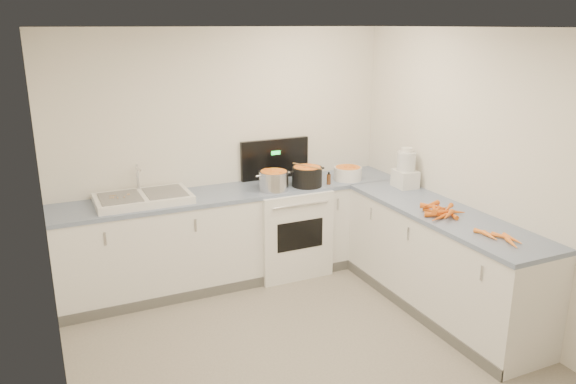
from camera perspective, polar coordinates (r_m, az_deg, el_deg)
name	(u,v)px	position (r m, az deg, el deg)	size (l,w,h in m)	color
floor	(312,363)	(4.55, 2.49, -16.97)	(3.50, 4.00, 0.00)	gray
ceiling	(317,28)	(3.79, 2.98, 16.33)	(3.50, 4.00, 0.00)	white
wall_back	(225,154)	(5.78, -6.47, 3.87)	(3.50, 2.50, 0.00)	white
wall_front	(544,355)	(2.56, 24.53, -14.79)	(3.50, 2.50, 0.00)	white
wall_left	(50,250)	(3.59, -23.06, -5.48)	(4.00, 2.50, 0.00)	white
wall_right	(500,183)	(5.02, 20.74, 0.91)	(4.00, 2.50, 0.00)	white
counter_back	(236,235)	(5.73, -5.26, -4.35)	(3.50, 0.62, 0.94)	white
counter_right	(441,261)	(5.28, 15.25, -6.80)	(0.62, 2.20, 0.94)	white
stove	(286,227)	(5.91, -0.18, -3.57)	(0.76, 0.65, 1.36)	white
sink	(143,198)	(5.36, -14.50, -0.61)	(0.86, 0.52, 0.31)	white
steel_pot	(274,182)	(5.55, -1.45, 1.05)	(0.29, 0.29, 0.21)	silver
black_pot	(307,177)	(5.70, 1.94, 1.48)	(0.31, 0.31, 0.22)	black
wooden_spoon	(307,166)	(5.67, 1.95, 2.65)	(0.02, 0.02, 0.37)	#AD7A47
mixing_bowl	(348,173)	(5.96, 6.09, 1.89)	(0.30, 0.30, 0.14)	white
extract_bottle	(329,179)	(5.78, 4.16, 1.29)	(0.04, 0.04, 0.11)	#593319
spice_jar	(344,176)	(5.91, 5.75, 1.59)	(0.06, 0.06, 0.10)	#E5B266
food_processor	(406,170)	(5.75, 11.87, 2.16)	(0.22, 0.26, 0.41)	white
carrot_pile	(440,211)	(5.01, 15.21, -1.89)	(0.41, 0.38, 0.09)	orange
peeled_carrots	(501,238)	(4.59, 20.83, -4.35)	(0.18, 0.43, 0.04)	orange
peelings	(120,196)	(5.34, -16.68, -0.38)	(0.21, 0.13, 0.01)	tan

